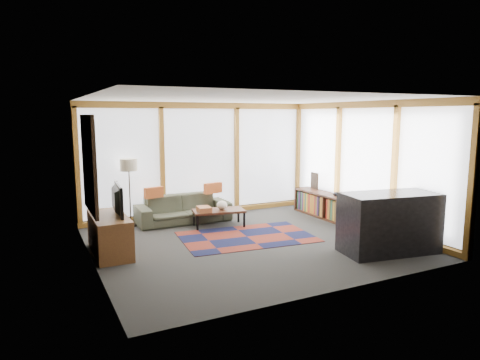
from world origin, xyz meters
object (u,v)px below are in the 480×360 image
sofa (183,209)px  bar_counter (389,223)px  bookshelf (330,207)px  television (113,200)px  tv_console (110,235)px  coffee_table (219,218)px  floor_lamp (130,193)px

sofa → bar_counter: 4.30m
bookshelf → bar_counter: 2.42m
television → bar_counter: (4.18, -2.04, -0.41)m
bookshelf → tv_console: (-4.86, -0.32, 0.05)m
sofa → bookshelf: bearing=-21.1°
coffee_table → television: television is taller
sofa → tv_console: 2.36m
sofa → television: bearing=-139.0°
sofa → floor_lamp: bearing=171.0°
sofa → coffee_table: sofa is taller
bar_counter → television: bearing=163.6°
sofa → bookshelf: sofa is taller
bar_counter → coffee_table: bearing=133.5°
floor_lamp → tv_console: bearing=-112.8°
bar_counter → tv_console: bearing=164.3°
bookshelf → sofa: bearing=158.6°
tv_console → television: size_ratio=1.47×
floor_lamp → coffee_table: (1.65, -0.86, -0.53)m
sofa → bar_counter: size_ratio=1.25×
bookshelf → tv_console: 4.87m
coffee_table → tv_console: (-2.36, -0.83, 0.15)m
bar_counter → sofa: bearing=134.4°
coffee_table → bookshelf: bookshelf is taller
bookshelf → bar_counter: bar_counter is taller
sofa → floor_lamp: size_ratio=1.42×
sofa → tv_console: (-1.81, -1.51, 0.03)m
floor_lamp → bar_counter: size_ratio=0.88×
floor_lamp → bar_counter: bearing=-46.2°
sofa → bookshelf: size_ratio=0.90×
bookshelf → television: size_ratio=2.51×
sofa → bookshelf: (3.04, -1.19, -0.01)m
sofa → tv_console: size_ratio=1.53×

